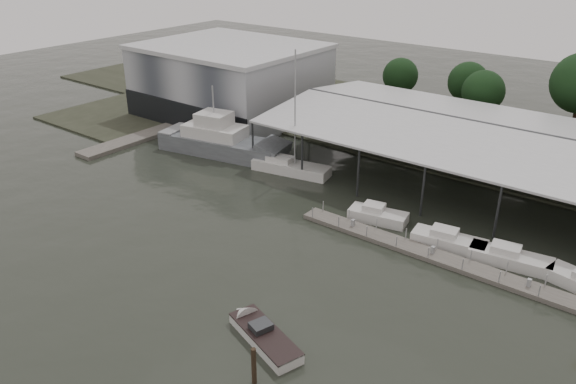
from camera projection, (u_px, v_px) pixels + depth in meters
The scene contains 13 objects.
ground at pixel (233, 253), 48.85m from camera, with size 200.00×200.00×0.00m, color #242921.
land_strip_far at pixel (437, 129), 78.86m from camera, with size 140.00×30.00×0.30m.
land_strip_west at pixel (179, 100), 92.50m from camera, with size 20.00×40.00×0.30m.
storage_warehouse at pixel (231, 80), 83.59m from camera, with size 24.50×20.50×10.50m.
covered_boat_shed at pixel (542, 141), 56.85m from camera, with size 58.24×24.00×6.96m.
trawler_dock at pixel (140, 137), 75.43m from camera, with size 3.00×18.00×0.50m.
floating_dock at pixel (443, 259), 47.59m from camera, with size 28.00×2.00×1.40m.
grey_trawler at pixel (223, 142), 69.93m from camera, with size 17.45×7.94×8.84m.
white_sailboat at pixel (290, 167), 64.81m from camera, with size 9.51×4.35×14.37m.
speedboat_underway at pixel (260, 333), 38.57m from camera, with size 17.65×7.31×2.00m.
moored_cruiser_0 at pixel (377, 215), 54.04m from camera, with size 5.87×3.23×1.70m.
moored_cruiser_1 at pixel (448, 240), 49.62m from camera, with size 6.69×3.11×1.70m.
moored_cruiser_2 at pixel (510, 258), 47.00m from camera, with size 6.94×3.14×1.70m.
Camera 1 is at (29.55, -30.23, 25.51)m, focal length 35.00 mm.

